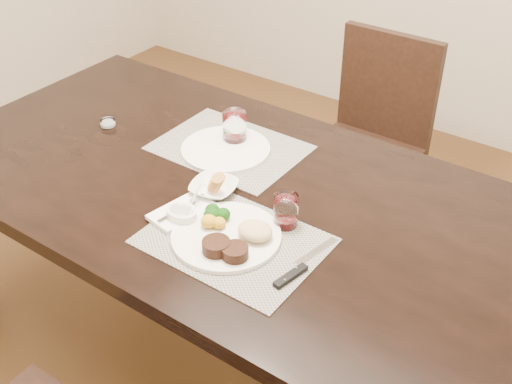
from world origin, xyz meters
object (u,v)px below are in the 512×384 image
Objects in this scene: cracker_bowl at (214,188)px; wine_glass_near at (286,212)px; dinner_plate at (230,236)px; steak_knife at (297,270)px; chair_far at (372,132)px; far_plate at (226,149)px.

cracker_bowl is 1.72× the size of wine_glass_near.
steak_knife is (0.21, 0.00, -0.01)m from dinner_plate.
chair_far is 1.03m from cracker_bowl.
wine_glass_near is at bearing -29.69° from far_plate.
cracker_bowl is at bearing 179.14° from wine_glass_near.
chair_far is at bearing 117.83° from steak_knife.
dinner_plate is 1.17× the size of steak_knife.
far_plate is at bearing 131.54° from dinner_plate.
wine_glass_near reaches higher than cracker_bowl.
chair_far is at bearing 79.37° from far_plate.
dinner_plate is (0.14, -1.14, 0.27)m from chair_far.
dinner_plate is at bearing -168.73° from steak_knife.
steak_knife is 2.70× the size of wine_glass_near.
dinner_plate is at bearing -51.01° from far_plate.
steak_knife is at bearing -21.15° from cracker_bowl.
chair_far is 5.69× the size of cracker_bowl.
wine_glass_near is at bearing 142.82° from steak_knife.
steak_knife is 1.57× the size of cracker_bowl.
wine_glass_near is (0.22, -1.00, 0.29)m from chair_far.
far_plate is (-0.37, 0.21, -0.03)m from wine_glass_near.
steak_knife is 0.40m from cracker_bowl.
cracker_bowl reaches higher than steak_knife.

